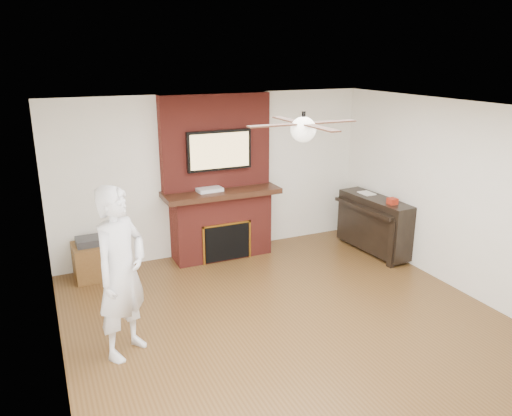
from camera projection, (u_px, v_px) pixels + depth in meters
name	position (u px, v px, depth m)	size (l,w,h in m)	color
room_shell	(300.00, 229.00, 5.37)	(5.36, 5.86, 2.86)	#4F3317
fireplace	(219.00, 194.00, 7.66)	(1.78, 0.64, 2.50)	maroon
tv	(219.00, 150.00, 7.42)	(1.00, 0.08, 0.60)	black
ceiling_fan	(303.00, 128.00, 5.05)	(1.21, 1.21, 0.31)	black
person	(121.00, 273.00, 5.08)	(0.67, 0.45, 1.84)	silver
side_table	(93.00, 259.00, 7.05)	(0.54, 0.54, 0.60)	brown
piano	(375.00, 223.00, 7.92)	(0.62, 1.40, 0.99)	black
cable_box	(210.00, 190.00, 7.47)	(0.38, 0.21, 0.05)	silver
candle_orange	(212.00, 257.00, 7.67)	(0.08, 0.08, 0.12)	#C93E17
candle_green	(227.00, 254.00, 7.80)	(0.07, 0.07, 0.10)	#407F32
candle_cream	(231.00, 255.00, 7.80)	(0.07, 0.07, 0.10)	#FDE7C9
candle_blue	(241.00, 254.00, 7.85)	(0.06, 0.06, 0.08)	navy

